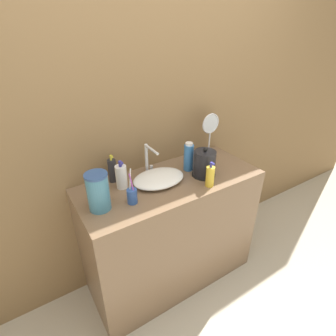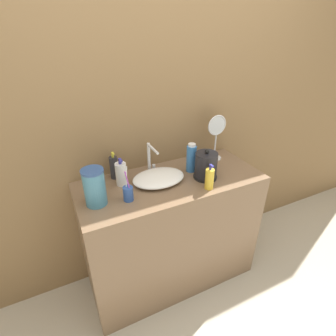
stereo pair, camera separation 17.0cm
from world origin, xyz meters
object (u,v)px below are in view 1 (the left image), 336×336
(electric_kettle, at_px, (204,164))
(shampoo_bottle, at_px, (210,176))
(lotion_bottle, at_px, (121,177))
(hand_cream_bottle, at_px, (112,170))
(faucet, at_px, (149,157))
(toothbrush_cup, at_px, (132,196))
(mouthwash_bottle, at_px, (189,157))
(vanity_mirror, at_px, (210,132))
(water_pitcher, at_px, (98,192))

(electric_kettle, height_order, shampoo_bottle, electric_kettle)
(lotion_bottle, distance_m, hand_cream_bottle, 0.11)
(faucet, distance_m, toothbrush_cup, 0.37)
(faucet, distance_m, mouthwash_bottle, 0.28)
(lotion_bottle, distance_m, mouthwash_bottle, 0.50)
(shampoo_bottle, height_order, mouthwash_bottle, mouthwash_bottle)
(mouthwash_bottle, bearing_deg, vanity_mirror, 19.20)
(shampoo_bottle, relative_size, hand_cream_bottle, 0.90)
(mouthwash_bottle, xyz_separation_m, hand_cream_bottle, (-0.51, 0.14, -0.02))
(mouthwash_bottle, height_order, water_pitcher, water_pitcher)
(hand_cream_bottle, height_order, vanity_mirror, vanity_mirror)
(lotion_bottle, xyz_separation_m, vanity_mirror, (0.76, 0.05, 0.12))
(faucet, distance_m, hand_cream_bottle, 0.26)
(electric_kettle, bearing_deg, toothbrush_cup, -177.52)
(lotion_bottle, bearing_deg, mouthwash_bottle, -4.23)
(toothbrush_cup, bearing_deg, water_pitcher, 164.89)
(vanity_mirror, bearing_deg, shampoo_bottle, -128.96)
(water_pitcher, bearing_deg, lotion_bottle, 35.31)
(electric_kettle, relative_size, mouthwash_bottle, 1.01)
(electric_kettle, xyz_separation_m, lotion_bottle, (-0.54, 0.16, -0.01))
(toothbrush_cup, bearing_deg, electric_kettle, 2.48)
(electric_kettle, xyz_separation_m, water_pitcher, (-0.73, 0.02, 0.03))
(faucet, bearing_deg, shampoo_bottle, -54.90)
(toothbrush_cup, relative_size, lotion_bottle, 1.16)
(toothbrush_cup, bearing_deg, faucet, 45.45)
(mouthwash_bottle, xyz_separation_m, vanity_mirror, (0.26, 0.09, 0.10))
(shampoo_bottle, distance_m, water_pitcher, 0.70)
(lotion_bottle, height_order, mouthwash_bottle, mouthwash_bottle)
(vanity_mirror, bearing_deg, faucet, 178.35)
(faucet, xyz_separation_m, water_pitcher, (-0.43, -0.21, -0.01))
(faucet, relative_size, hand_cream_bottle, 1.11)
(faucet, relative_size, toothbrush_cup, 0.96)
(hand_cream_bottle, bearing_deg, toothbrush_cup, -89.58)
(faucet, relative_size, electric_kettle, 1.00)
(lotion_bottle, relative_size, mouthwash_bottle, 0.91)
(shampoo_bottle, bearing_deg, faucet, 125.10)
(toothbrush_cup, height_order, hand_cream_bottle, toothbrush_cup)
(shampoo_bottle, bearing_deg, mouthwash_bottle, 87.23)
(faucet, bearing_deg, vanity_mirror, -1.65)
(mouthwash_bottle, bearing_deg, hand_cream_bottle, 164.76)
(electric_kettle, xyz_separation_m, hand_cream_bottle, (-0.56, 0.26, -0.01))
(toothbrush_cup, distance_m, hand_cream_bottle, 0.29)
(water_pitcher, bearing_deg, toothbrush_cup, -15.11)
(hand_cream_bottle, bearing_deg, mouthwash_bottle, -15.24)
(electric_kettle, height_order, hand_cream_bottle, electric_kettle)
(lotion_bottle, relative_size, water_pitcher, 0.84)
(lotion_bottle, bearing_deg, hand_cream_bottle, 99.99)
(lotion_bottle, height_order, vanity_mirror, vanity_mirror)
(electric_kettle, relative_size, toothbrush_cup, 0.96)
(faucet, bearing_deg, lotion_bottle, -163.42)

